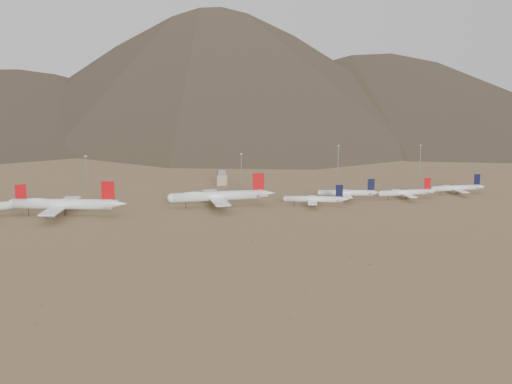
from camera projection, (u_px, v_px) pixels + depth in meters
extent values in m
plane|color=olive|center=(212.00, 220.00, 441.66)|extent=(3000.00, 3000.00, 0.00)
cone|color=white|center=(30.00, 202.00, 459.68)|extent=(10.82, 7.80, 5.03)
cube|color=white|center=(23.00, 203.00, 457.38)|extent=(10.47, 19.43, 0.34)
cube|color=#B60B10|center=(21.00, 192.00, 455.48)|extent=(6.84, 2.66, 9.92)
cylinder|color=white|center=(63.00, 204.00, 450.93)|extent=(62.65, 23.83, 6.54)
sphere|color=white|center=(13.00, 204.00, 451.93)|extent=(6.41, 6.41, 6.41)
cone|color=white|center=(118.00, 204.00, 449.72)|extent=(12.58, 8.82, 5.89)
cube|color=white|center=(61.00, 206.00, 451.16)|extent=(25.82, 58.58, 0.82)
cube|color=white|center=(110.00, 203.00, 449.85)|extent=(11.59, 22.77, 0.39)
cube|color=#B60B10|center=(108.00, 190.00, 448.32)|extent=(8.07, 2.85, 11.61)
cylinder|color=black|center=(29.00, 212.00, 452.65)|extent=(0.42, 0.42, 4.43)
cylinder|color=black|center=(66.00, 212.00, 453.52)|extent=(0.53, 0.53, 4.43)
cylinder|color=black|center=(64.00, 213.00, 450.31)|extent=(0.53, 0.53, 4.43)
ellipsoid|color=white|center=(37.00, 201.00, 451.12)|extent=(20.83, 10.33, 3.93)
cylinder|color=slate|center=(66.00, 204.00, 462.86)|extent=(6.90, 4.58, 2.94)
cylinder|color=slate|center=(55.00, 212.00, 440.06)|extent=(6.90, 4.58, 2.94)
cylinder|color=slate|center=(71.00, 201.00, 473.12)|extent=(6.90, 4.58, 2.94)
cylinder|color=slate|center=(50.00, 216.00, 429.80)|extent=(6.90, 4.58, 2.94)
cylinder|color=white|center=(218.00, 196.00, 478.47)|extent=(61.57, 7.46, 6.35)
sphere|color=white|center=(172.00, 198.00, 471.57)|extent=(6.22, 6.22, 6.22)
cone|color=white|center=(267.00, 193.00, 486.10)|extent=(11.16, 5.91, 5.72)
cube|color=white|center=(216.00, 197.00, 478.37)|extent=(10.85, 56.51, 0.79)
cube|color=white|center=(260.00, 193.00, 484.97)|extent=(5.92, 21.51, 0.38)
cube|color=#B60B10|center=(258.00, 181.00, 483.17)|extent=(8.00, 0.72, 11.27)
cylinder|color=black|center=(186.00, 205.00, 474.63)|extent=(0.41, 0.41, 4.30)
cylinder|color=black|center=(219.00, 203.00, 481.25)|extent=(0.51, 0.51, 4.30)
cylinder|color=black|center=(220.00, 204.00, 478.21)|extent=(0.51, 0.51, 4.30)
ellipsoid|color=white|center=(194.00, 194.00, 474.55)|extent=(19.75, 5.12, 3.81)
cylinder|color=slate|center=(213.00, 197.00, 489.44)|extent=(6.20, 2.97, 2.86)
cylinder|color=slate|center=(219.00, 203.00, 467.88)|extent=(6.20, 2.97, 2.86)
cylinder|color=slate|center=(211.00, 194.00, 499.14)|extent=(6.20, 2.97, 2.86)
cylinder|color=slate|center=(222.00, 206.00, 458.18)|extent=(6.20, 2.97, 2.86)
cylinder|color=white|center=(314.00, 199.00, 481.57)|extent=(36.74, 15.78, 4.06)
sphere|color=white|center=(286.00, 199.00, 482.97)|extent=(3.98, 3.98, 3.98)
cone|color=white|center=(345.00, 199.00, 479.95)|extent=(7.55, 5.61, 3.65)
cube|color=white|center=(312.00, 200.00, 481.74)|extent=(15.90, 32.29, 0.51)
cube|color=white|center=(340.00, 199.00, 480.15)|extent=(7.08, 12.62, 0.24)
cube|color=black|center=(339.00, 191.00, 479.16)|extent=(4.72, 1.90, 8.01)
cylinder|color=black|center=(294.00, 204.00, 483.19)|extent=(0.43, 0.43, 2.78)
cylinder|color=black|center=(315.00, 204.00, 483.15)|extent=(0.53, 0.53, 2.78)
cylinder|color=black|center=(315.00, 204.00, 481.16)|extent=(0.53, 0.53, 2.78)
cylinder|color=slate|center=(312.00, 199.00, 490.72)|extent=(4.13, 2.92, 1.83)
cylinder|color=slate|center=(312.00, 204.00, 473.14)|extent=(4.13, 2.92, 1.83)
cylinder|color=white|center=(347.00, 193.00, 503.63)|extent=(37.27, 13.20, 4.06)
sphere|color=white|center=(320.00, 193.00, 503.66)|extent=(3.98, 3.98, 3.98)
cone|color=white|center=(376.00, 192.00, 503.54)|extent=(7.43, 5.21, 3.66)
cube|color=white|center=(345.00, 194.00, 503.75)|extent=(13.74, 32.57, 0.51)
cube|color=white|center=(372.00, 192.00, 503.53)|extent=(6.28, 12.65, 0.24)
cube|color=black|center=(371.00, 185.00, 502.48)|extent=(4.80, 1.56, 8.02)
cylinder|color=black|center=(328.00, 198.00, 504.29)|extent=(0.43, 0.43, 2.78)
cylinder|color=black|center=(347.00, 197.00, 505.27)|extent=(0.53, 0.53, 2.78)
cylinder|color=black|center=(348.00, 198.00, 503.27)|extent=(0.53, 0.53, 2.78)
cylinder|color=slate|center=(344.00, 193.00, 512.76)|extent=(4.08, 2.70, 1.83)
cylinder|color=slate|center=(347.00, 198.00, 495.11)|extent=(4.08, 2.70, 1.83)
cylinder|color=white|center=(405.00, 193.00, 505.29)|extent=(36.91, 4.87, 4.00)
sphere|color=white|center=(381.00, 194.00, 501.25)|extent=(3.92, 3.92, 3.92)
cone|color=white|center=(432.00, 191.00, 509.74)|extent=(6.71, 3.75, 3.60)
cube|color=white|center=(404.00, 193.00, 505.24)|extent=(6.64, 31.69, 0.50)
cube|color=white|center=(428.00, 191.00, 509.08)|extent=(3.60, 12.07, 0.24)
cube|color=#B60B10|center=(428.00, 183.00, 507.89)|extent=(4.79, 0.47, 7.89)
cylinder|color=black|center=(388.00, 198.00, 503.09)|extent=(0.42, 0.42, 2.74)
cylinder|color=black|center=(405.00, 197.00, 507.03)|extent=(0.53, 0.53, 2.74)
cylinder|color=black|center=(407.00, 197.00, 505.12)|extent=(0.53, 0.53, 2.74)
cylinder|color=slate|center=(399.00, 193.00, 513.88)|extent=(3.72, 1.89, 1.80)
cylinder|color=slate|center=(409.00, 197.00, 496.95)|extent=(3.72, 1.89, 1.80)
cylinder|color=white|center=(456.00, 188.00, 523.10)|extent=(36.43, 4.62, 3.95)
sphere|color=white|center=(433.00, 189.00, 519.02)|extent=(3.87, 3.87, 3.87)
cone|color=white|center=(481.00, 187.00, 527.61)|extent=(6.61, 3.67, 3.55)
cube|color=white|center=(455.00, 189.00, 523.05)|extent=(6.39, 31.27, 0.49)
cube|color=white|center=(478.00, 187.00, 526.94)|extent=(3.49, 11.90, 0.24)
cube|color=black|center=(477.00, 179.00, 525.76)|extent=(4.73, 0.44, 7.79)
cylinder|color=black|center=(440.00, 193.00, 520.86)|extent=(0.42, 0.42, 2.70)
cylinder|color=black|center=(456.00, 192.00, 524.82)|extent=(0.52, 0.52, 2.70)
cylinder|color=black|center=(457.00, 193.00, 522.94)|extent=(0.52, 0.52, 2.70)
cylinder|color=slate|center=(449.00, 188.00, 531.58)|extent=(3.67, 1.84, 1.78)
cylinder|color=slate|center=(461.00, 192.00, 514.88)|extent=(3.67, 1.84, 1.78)
cube|color=tan|center=(221.00, 180.00, 562.45)|extent=(8.00, 8.00, 8.00)
cube|color=slate|center=(221.00, 172.00, 561.34)|extent=(6.00, 6.00, 4.00)
cylinder|color=gray|center=(86.00, 173.00, 543.32)|extent=(0.50, 0.50, 25.00)
cube|color=gray|center=(86.00, 156.00, 540.94)|extent=(2.00, 0.60, 0.80)
cylinder|color=gray|center=(241.00, 170.00, 556.36)|extent=(0.50, 0.50, 25.00)
cube|color=gray|center=(241.00, 154.00, 553.97)|extent=(2.00, 0.60, 0.80)
cylinder|color=gray|center=(338.00, 160.00, 608.37)|extent=(0.50, 0.50, 25.00)
cube|color=gray|center=(338.00, 146.00, 605.99)|extent=(2.00, 0.60, 0.80)
cylinder|color=gray|center=(420.00, 160.00, 610.95)|extent=(0.50, 0.50, 25.00)
cube|color=gray|center=(421.00, 145.00, 608.57)|extent=(2.00, 0.60, 0.80)
ellipsoid|color=olive|center=(380.00, 278.00, 325.35)|extent=(0.63, 0.63, 0.34)
ellipsoid|color=olive|center=(234.00, 240.00, 392.56)|extent=(0.82, 0.82, 0.59)
ellipsoid|color=olive|center=(290.00, 318.00, 274.26)|extent=(0.92, 0.92, 0.51)
ellipsoid|color=olive|center=(282.00, 284.00, 315.54)|extent=(0.79, 0.79, 0.65)
ellipsoid|color=olive|center=(479.00, 204.00, 487.77)|extent=(0.66, 0.66, 0.48)
ellipsoid|color=olive|center=(306.00, 290.00, 307.57)|extent=(0.87, 0.87, 0.63)
ellipsoid|color=olive|center=(172.00, 225.00, 425.58)|extent=(0.95, 0.95, 0.73)
ellipsoid|color=olive|center=(370.00, 264.00, 346.02)|extent=(1.05, 1.05, 0.85)
ellipsoid|color=olive|center=(275.00, 241.00, 389.87)|extent=(0.92, 0.92, 0.55)
ellipsoid|color=olive|center=(243.00, 284.00, 316.64)|extent=(0.50, 0.50, 0.34)
ellipsoid|color=olive|center=(24.00, 297.00, 298.79)|extent=(0.78, 0.78, 0.52)
ellipsoid|color=olive|center=(35.00, 323.00, 269.77)|extent=(0.98, 0.98, 0.52)
ellipsoid|color=olive|center=(253.00, 241.00, 389.16)|extent=(1.05, 1.05, 0.75)
ellipsoid|color=olive|center=(351.00, 257.00, 357.82)|extent=(0.87, 0.87, 0.60)
ellipsoid|color=olive|center=(19.00, 230.00, 414.89)|extent=(1.03, 1.03, 0.70)
ellipsoid|color=olive|center=(41.00, 304.00, 289.47)|extent=(0.93, 0.93, 0.83)
ellipsoid|color=olive|center=(407.00, 250.00, 370.82)|extent=(0.84, 0.84, 0.62)
ellipsoid|color=olive|center=(400.00, 235.00, 402.92)|extent=(0.61, 0.61, 0.44)
ellipsoid|color=olive|center=(233.00, 243.00, 384.04)|extent=(0.92, 0.92, 0.78)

